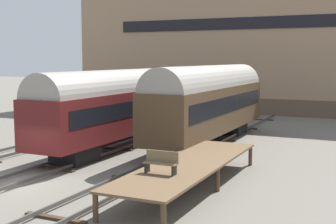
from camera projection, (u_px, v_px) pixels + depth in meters
ground_plane at (11, 184)px, 21.36m from camera, size 200.00×200.00×0.00m
track_middle at (11, 181)px, 21.34m from camera, size 2.60×60.00×0.26m
track_right at (101, 194)px, 19.31m from camera, size 2.60×60.00×0.26m
train_car_brown at (210, 100)px, 30.83m from camera, size 2.95×15.61×5.26m
train_car_maroon at (126, 102)px, 30.58m from camera, size 2.87×17.47×5.01m
station_platform at (189, 165)px, 20.59m from camera, size 2.92×11.20×1.13m
bench at (161, 162)px, 18.59m from camera, size 1.40×0.40×0.91m
warehouse_building at (253, 35)px, 53.30m from camera, size 38.29×12.62×16.85m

